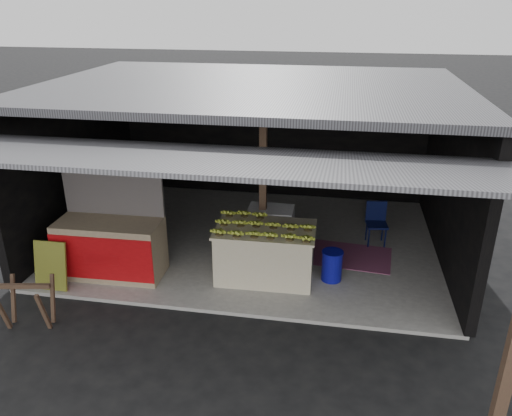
% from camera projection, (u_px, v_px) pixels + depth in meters
% --- Properties ---
extents(ground, '(80.00, 80.00, 0.00)m').
position_uv_depth(ground, '(222.00, 315.00, 7.44)').
color(ground, black).
rests_on(ground, ground).
extents(concrete_slab, '(7.00, 5.00, 0.06)m').
position_uv_depth(concrete_slab, '(252.00, 239.00, 9.70)').
color(concrete_slab, gray).
rests_on(concrete_slab, ground).
extents(shophouse, '(7.40, 7.29, 3.02)m').
position_uv_depth(shophouse, '(255.00, 131.00, 9.18)').
color(shophouse, black).
rests_on(shophouse, ground).
extents(banana_table, '(1.64, 1.03, 0.89)m').
position_uv_depth(banana_table, '(265.00, 253.00, 8.18)').
color(banana_table, beige).
rests_on(banana_table, concrete_slab).
extents(banana_pile, '(1.51, 0.93, 0.18)m').
position_uv_depth(banana_pile, '(266.00, 223.00, 7.97)').
color(banana_pile, gold).
rests_on(banana_pile, banana_table).
extents(white_crate, '(0.80, 0.55, 0.89)m').
position_uv_depth(white_crate, '(271.00, 231.00, 8.94)').
color(white_crate, white).
rests_on(white_crate, concrete_slab).
extents(neighbor_stall, '(1.72, 0.81, 1.76)m').
position_uv_depth(neighbor_stall, '(111.00, 245.00, 8.25)').
color(neighbor_stall, '#998466').
rests_on(neighbor_stall, concrete_slab).
extents(green_signboard, '(0.53, 0.20, 0.79)m').
position_uv_depth(green_signboard, '(50.00, 266.00, 7.88)').
color(green_signboard, black).
rests_on(green_signboard, concrete_slab).
extents(sawhorse, '(0.72, 0.71, 0.69)m').
position_uv_depth(sawhorse, '(27.00, 300.00, 7.02)').
color(sawhorse, '#4E3427').
rests_on(sawhorse, ground).
extents(water_barrel, '(0.33, 0.33, 0.49)m').
position_uv_depth(water_barrel, '(332.00, 266.00, 8.17)').
color(water_barrel, '#0C0D84').
rests_on(water_barrel, concrete_slab).
extents(plastic_chair, '(0.42, 0.42, 0.81)m').
position_uv_depth(plastic_chair, '(376.00, 219.00, 9.35)').
color(plastic_chair, '#0A1038').
rests_on(plastic_chair, concrete_slab).
extents(magenta_rug, '(1.59, 1.14, 0.01)m').
position_uv_depth(magenta_rug, '(348.00, 256.00, 9.02)').
color(magenta_rug, maroon).
rests_on(magenta_rug, concrete_slab).
extents(picture_frames, '(1.62, 0.04, 0.46)m').
position_uv_depth(picture_frames, '(264.00, 116.00, 11.16)').
color(picture_frames, black).
rests_on(picture_frames, shophouse).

